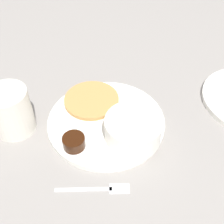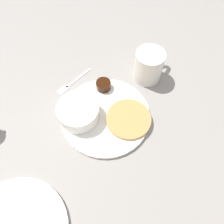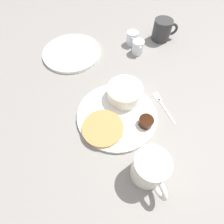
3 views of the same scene
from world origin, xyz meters
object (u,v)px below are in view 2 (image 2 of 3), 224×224
Objects in this scene: plate at (105,116)px; bowl at (78,112)px; coffee_mug at (149,65)px; fork at (71,83)px.

plate is 2.22× the size of bowl.
plate is 0.20m from coffee_mug.
bowl is 0.26m from coffee_mug.
bowl is 0.13m from fork.
bowl is at bearing 1.39° from coffee_mug.
bowl is at bearing 71.21° from fork.
bowl is 0.85× the size of fork.
bowl reaches higher than plate.
bowl reaches higher than fork.
bowl is at bearing -31.58° from plate.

